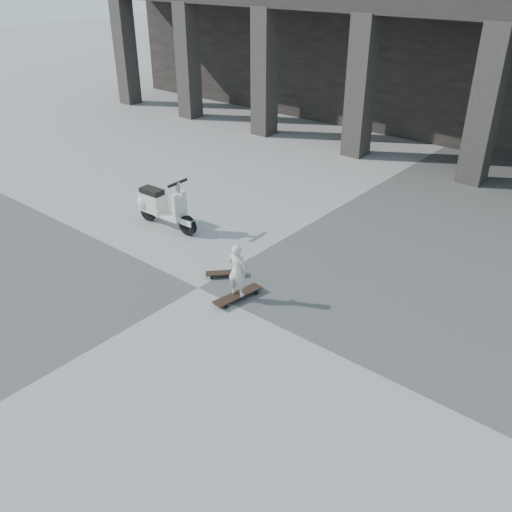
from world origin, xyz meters
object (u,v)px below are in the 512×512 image
Objects in this scene: skateboard_spare at (225,273)px; child at (237,270)px; longboard at (238,295)px; scooter at (157,205)px.

skateboard_spare is 0.97m from child.
longboard is 0.51m from child.
longboard is 0.59× the size of scooter.
scooter reaches higher than longboard.
longboard is 3.64m from scooter.
skateboard_spare is at bearing -17.76° from scooter.
longboard is 1.54× the size of skateboard_spare.
scooter is (-2.72, 0.75, 0.40)m from skateboard_spare.
child reaches higher than longboard.
skateboard_spare is 2.85m from scooter.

